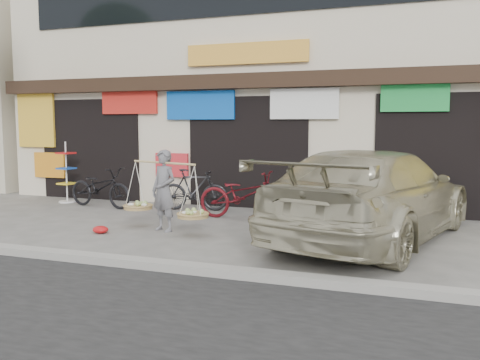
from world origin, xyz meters
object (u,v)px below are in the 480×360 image
(display_rack, at_px, (67,178))
(street_vendor, at_px, (164,194))
(bike_1, at_px, (194,190))
(bike_0, at_px, (100,187))
(bike_2, at_px, (243,195))
(suv, at_px, (374,195))

(display_rack, bearing_deg, street_vendor, -30.23)
(street_vendor, bearing_deg, bike_1, 119.71)
(bike_0, height_order, bike_2, bike_2)
(bike_2, bearing_deg, suv, -111.20)
(street_vendor, xyz_separation_m, bike_0, (-2.79, 1.98, -0.22))
(bike_2, xyz_separation_m, suv, (2.79, -1.12, 0.28))
(bike_1, relative_size, suv, 0.28)
(bike_1, bearing_deg, bike_2, -126.13)
(bike_0, xyz_separation_m, bike_2, (3.83, -0.36, 0.03))
(bike_2, bearing_deg, display_rack, 82.28)
(street_vendor, distance_m, bike_2, 1.94)
(street_vendor, height_order, display_rack, display_rack)
(street_vendor, xyz_separation_m, bike_2, (1.04, 1.63, -0.19))
(bike_1, bearing_deg, bike_0, 87.78)
(street_vendor, distance_m, bike_1, 2.38)
(bike_1, bearing_deg, display_rack, 78.51)
(bike_0, height_order, bike_1, bike_0)
(street_vendor, relative_size, bike_1, 1.22)
(display_rack, bearing_deg, bike_1, -0.90)
(street_vendor, height_order, suv, suv)
(bike_2, bearing_deg, street_vendor, 148.18)
(bike_1, height_order, display_rack, display_rack)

